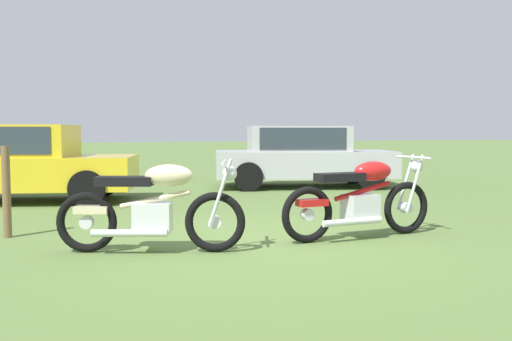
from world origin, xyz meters
TOP-DOWN VIEW (x-y plane):
  - ground_plane at (0.00, 0.00)m, footprint 120.00×120.00m
  - motorcycle_cream at (-1.29, -0.16)m, footprint 1.96×0.97m
  - motorcycle_red at (1.25, -0.25)m, footprint 2.12×0.64m
  - car_yellow at (-2.99, 5.05)m, footprint 4.64×2.80m
  - car_silver at (3.22, 5.66)m, footprint 4.44×2.81m
  - fence_post_wooden at (-2.83, 1.31)m, footprint 0.10×0.10m

SIDE VIEW (x-z plane):
  - ground_plane at x=0.00m, z-range 0.00..0.00m
  - motorcycle_red at x=1.25m, z-range -0.03..0.99m
  - motorcycle_cream at x=-1.29m, z-range -0.02..0.99m
  - fence_post_wooden at x=-2.83m, z-range 0.00..1.13m
  - car_silver at x=3.22m, z-range 0.08..1.51m
  - car_yellow at x=-2.99m, z-range 0.08..1.51m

